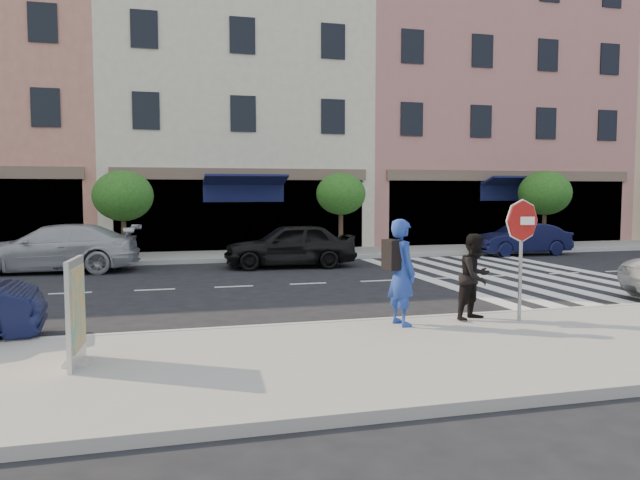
{
  "coord_description": "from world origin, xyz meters",
  "views": [
    {
      "loc": [
        -4.02,
        -12.15,
        2.52
      ],
      "look_at": [
        -0.39,
        1.3,
        1.4
      ],
      "focal_mm": 35.0,
      "sensor_mm": 36.0,
      "label": 1
    }
  ],
  "objects": [
    {
      "name": "ground",
      "position": [
        0.0,
        0.0,
        0.0
      ],
      "size": [
        120.0,
        120.0,
        0.0
      ],
      "primitive_type": "plane",
      "color": "black",
      "rests_on": "ground"
    },
    {
      "name": "sidewalk_near",
      "position": [
        0.0,
        -3.75,
        0.07
      ],
      "size": [
        60.0,
        4.5,
        0.15
      ],
      "primitive_type": "cube",
      "color": "gray",
      "rests_on": "ground"
    },
    {
      "name": "sidewalk_far",
      "position": [
        0.0,
        11.0,
        0.07
      ],
      "size": [
        60.0,
        3.0,
        0.15
      ],
      "primitive_type": "cube",
      "color": "gray",
      "rests_on": "ground"
    },
    {
      "name": "building_centre",
      "position": [
        -0.5,
        17.0,
        5.5
      ],
      "size": [
        11.0,
        9.0,
        11.0
      ],
      "primitive_type": "cube",
      "color": "beige",
      "rests_on": "ground"
    },
    {
      "name": "building_east_mid",
      "position": [
        11.5,
        17.0,
        6.5
      ],
      "size": [
        13.0,
        9.0,
        13.0
      ],
      "primitive_type": "cube",
      "color": "#AF6F68",
      "rests_on": "ground"
    },
    {
      "name": "street_tree_wb",
      "position": [
        -5.0,
        10.8,
        2.31
      ],
      "size": [
        2.1,
        2.1,
        3.06
      ],
      "color": "#473323",
      "rests_on": "sidewalk_far"
    },
    {
      "name": "street_tree_c",
      "position": [
        3.0,
        10.8,
        2.36
      ],
      "size": [
        1.9,
        1.9,
        3.04
      ],
      "color": "#473323",
      "rests_on": "sidewalk_far"
    },
    {
      "name": "street_tree_ea",
      "position": [
        12.0,
        10.8,
        2.39
      ],
      "size": [
        2.2,
        2.2,
        3.19
      ],
      "color": "#473323",
      "rests_on": "sidewalk_far"
    },
    {
      "name": "stop_sign",
      "position": [
        2.4,
        -2.3,
        1.78
      ],
      "size": [
        0.77,
        0.17,
        2.21
      ],
      "rotation": [
        0.0,
        0.0,
        -0.17
      ],
      "color": "gray",
      "rests_on": "sidewalk_near"
    },
    {
      "name": "photographer",
      "position": [
        0.17,
        -2.08,
        1.08
      ],
      "size": [
        0.55,
        0.74,
        1.87
      ],
      "primitive_type": "imported",
      "rotation": [
        0.0,
        0.0,
        1.73
      ],
      "color": "navy",
      "rests_on": "sidewalk_near"
    },
    {
      "name": "walker",
      "position": [
        1.66,
        -2.0,
        0.94
      ],
      "size": [
        0.95,
        0.88,
        1.58
      ],
      "primitive_type": "imported",
      "rotation": [
        0.0,
        0.0,
        0.47
      ],
      "color": "black",
      "rests_on": "sidewalk_near"
    },
    {
      "name": "poster_board",
      "position": [
        -5.04,
        -3.28,
        0.85
      ],
      "size": [
        0.37,
        0.95,
        1.46
      ],
      "rotation": [
        0.0,
        0.0,
        -0.09
      ],
      "color": "beige",
      "rests_on": "sidewalk_near"
    },
    {
      "name": "car_far_left",
      "position": [
        -6.96,
        8.4,
        0.73
      ],
      "size": [
        5.25,
        2.6,
        1.47
      ],
      "primitive_type": "imported",
      "rotation": [
        0.0,
        0.0,
        -1.68
      ],
      "color": "#A5A6AA",
      "rests_on": "ground"
    },
    {
      "name": "car_far_mid",
      "position": [
        0.3,
        7.68,
        0.73
      ],
      "size": [
        4.38,
        2.02,
        1.45
      ],
      "primitive_type": "imported",
      "rotation": [
        0.0,
        0.0,
        -1.64
      ],
      "color": "black",
      "rests_on": "ground"
    },
    {
      "name": "car_far_right",
      "position": [
        9.83,
        9.1,
        0.62
      ],
      "size": [
        3.76,
        1.32,
        1.24
      ],
      "primitive_type": "imported",
      "rotation": [
        0.0,
        0.0,
        -1.57
      ],
      "color": "black",
      "rests_on": "ground"
    }
  ]
}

